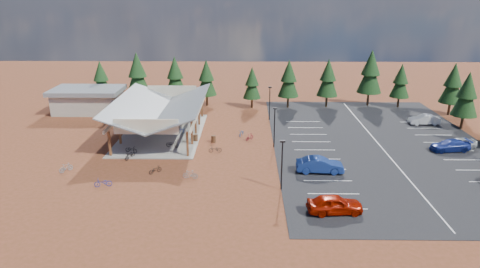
% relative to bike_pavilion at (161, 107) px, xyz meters
% --- Properties ---
extents(ground, '(140.00, 140.00, 0.00)m').
position_rel_bike_pavilion_xyz_m(ground, '(10.00, -7.00, -3.82)').
color(ground, '#593117').
rests_on(ground, ground).
extents(asphalt_lot, '(27.00, 44.00, 0.04)m').
position_rel_bike_pavilion_xyz_m(asphalt_lot, '(28.50, -4.00, -3.80)').
color(asphalt_lot, black).
rests_on(asphalt_lot, ground).
extents(concrete_pad, '(10.60, 18.60, 0.10)m').
position_rel_bike_pavilion_xyz_m(concrete_pad, '(0.00, 0.00, -3.77)').
color(concrete_pad, gray).
rests_on(concrete_pad, ground).
extents(bike_pavilion, '(11.65, 19.40, 4.97)m').
position_rel_bike_pavilion_xyz_m(bike_pavilion, '(0.00, 0.00, 0.00)').
color(bike_pavilion, '#502717').
rests_on(bike_pavilion, concrete_pad).
extents(outbuilding, '(11.00, 7.00, 3.90)m').
position_rel_bike_pavilion_xyz_m(outbuilding, '(-14.00, 11.00, -1.80)').
color(outbuilding, '#ADA593').
rests_on(outbuilding, ground).
extents(lamp_post_0, '(0.50, 0.25, 5.14)m').
position_rel_bike_pavilion_xyz_m(lamp_post_0, '(15.00, -17.00, -0.85)').
color(lamp_post_0, black).
rests_on(lamp_post_0, ground).
extents(lamp_post_1, '(0.50, 0.25, 5.14)m').
position_rel_bike_pavilion_xyz_m(lamp_post_1, '(15.00, -5.00, -0.85)').
color(lamp_post_1, black).
rests_on(lamp_post_1, ground).
extents(lamp_post_2, '(0.50, 0.25, 5.14)m').
position_rel_bike_pavilion_xyz_m(lamp_post_2, '(15.00, 7.00, -0.85)').
color(lamp_post_2, black).
rests_on(lamp_post_2, ground).
extents(trash_bin_0, '(0.60, 0.60, 0.90)m').
position_rel_bike_pavilion_xyz_m(trash_bin_0, '(4.90, -2.98, -3.37)').
color(trash_bin_0, '#4A2E1A').
rests_on(trash_bin_0, ground).
extents(trash_bin_1, '(0.60, 0.60, 0.90)m').
position_rel_bike_pavilion_xyz_m(trash_bin_1, '(7.27, -3.25, -3.37)').
color(trash_bin_1, '#4A2E1A').
rests_on(trash_bin_1, ground).
extents(pine_0, '(3.24, 3.24, 7.54)m').
position_rel_bike_pavilion_xyz_m(pine_0, '(-13.17, 15.67, 0.78)').
color(pine_0, '#382314').
rests_on(pine_0, ground).
extents(pine_1, '(3.93, 3.93, 9.16)m').
position_rel_bike_pavilion_xyz_m(pine_1, '(-6.59, 14.47, 1.77)').
color(pine_1, '#382314').
rests_on(pine_1, ground).
extents(pine_2, '(3.58, 3.58, 8.35)m').
position_rel_bike_pavilion_xyz_m(pine_2, '(-0.54, 15.60, 1.27)').
color(pine_2, '#382314').
rests_on(pine_2, ground).
extents(pine_3, '(3.37, 3.37, 7.84)m').
position_rel_bike_pavilion_xyz_m(pine_3, '(4.78, 15.25, 0.96)').
color(pine_3, '#382314').
rests_on(pine_3, ground).
extents(pine_4, '(2.96, 2.96, 6.90)m').
position_rel_bike_pavilion_xyz_m(pine_4, '(12.41, 14.01, 0.39)').
color(pine_4, '#382314').
rests_on(pine_4, ground).
extents(pine_5, '(3.46, 3.46, 8.05)m').
position_rel_bike_pavilion_xyz_m(pine_5, '(18.46, 14.24, 1.09)').
color(pine_5, '#382314').
rests_on(pine_5, ground).
extents(pine_6, '(3.49, 3.49, 8.14)m').
position_rel_bike_pavilion_xyz_m(pine_6, '(25.00, 14.74, 1.14)').
color(pine_6, '#382314').
rests_on(pine_6, ground).
extents(pine_7, '(4.08, 4.08, 9.50)m').
position_rel_bike_pavilion_xyz_m(pine_7, '(32.23, 15.78, 1.98)').
color(pine_7, '#382314').
rests_on(pine_7, ground).
extents(pine_8, '(3.16, 3.16, 7.36)m').
position_rel_bike_pavilion_xyz_m(pine_8, '(37.05, 14.75, 0.67)').
color(pine_8, '#382314').
rests_on(pine_8, ground).
extents(pine_12, '(3.53, 3.53, 8.23)m').
position_rel_bike_pavilion_xyz_m(pine_12, '(42.09, 2.92, 1.20)').
color(pine_12, '#382314').
rests_on(pine_12, ground).
extents(pine_13, '(3.55, 3.55, 8.26)m').
position_rel_bike_pavilion_xyz_m(pine_13, '(43.50, 10.20, 1.22)').
color(pine_13, '#382314').
rests_on(pine_13, ground).
extents(bike_0, '(1.67, 0.98, 0.83)m').
position_rel_bike_pavilion_xyz_m(bike_0, '(-2.39, -7.40, -3.31)').
color(bike_0, black).
rests_on(bike_0, concrete_pad).
extents(bike_1, '(1.53, 0.61, 0.90)m').
position_rel_bike_pavilion_xyz_m(bike_1, '(-1.84, -0.78, -3.28)').
color(bike_1, '#929499').
rests_on(bike_1, concrete_pad).
extents(bike_2, '(2.00, 1.21, 0.99)m').
position_rel_bike_pavilion_xyz_m(bike_2, '(-2.55, 2.51, -3.23)').
color(bike_2, navy).
rests_on(bike_2, concrete_pad).
extents(bike_3, '(1.84, 1.01, 1.07)m').
position_rel_bike_pavilion_xyz_m(bike_3, '(-3.07, 6.14, -3.19)').
color(bike_3, maroon).
rests_on(bike_3, concrete_pad).
extents(bike_4, '(1.73, 0.97, 0.86)m').
position_rel_bike_pavilion_xyz_m(bike_4, '(2.27, -5.49, -3.29)').
color(bike_4, black).
rests_on(bike_4, concrete_pad).
extents(bike_5, '(1.78, 0.66, 1.04)m').
position_rel_bike_pavilion_xyz_m(bike_5, '(2.88, -0.48, -3.20)').
color(bike_5, gray).
rests_on(bike_5, concrete_pad).
extents(bike_6, '(1.66, 0.91, 0.83)m').
position_rel_bike_pavilion_xyz_m(bike_6, '(2.14, 0.15, -3.31)').
color(bike_6, '#1C3B9E').
rests_on(bike_6, concrete_pad).
extents(bike_7, '(1.63, 0.49, 0.97)m').
position_rel_bike_pavilion_xyz_m(bike_7, '(3.31, 5.14, -3.24)').
color(bike_7, maroon).
rests_on(bike_7, concrete_pad).
extents(bike_8, '(1.20, 1.89, 0.94)m').
position_rel_bike_pavilion_xyz_m(bike_8, '(-2.07, -9.23, -3.36)').
color(bike_8, black).
rests_on(bike_8, ground).
extents(bike_9, '(1.36, 1.55, 0.97)m').
position_rel_bike_pavilion_xyz_m(bike_9, '(-8.06, -13.02, -3.34)').
color(bike_9, gray).
rests_on(bike_9, ground).
extents(bike_10, '(1.83, 0.96, 0.91)m').
position_rel_bike_pavilion_xyz_m(bike_10, '(-2.82, -16.71, -3.37)').
color(bike_10, navy).
rests_on(bike_10, ground).
extents(bike_12, '(1.48, 1.46, 0.81)m').
position_rel_bike_pavilion_xyz_m(bike_12, '(1.71, -13.24, -3.42)').
color(bike_12, black).
rests_on(bike_12, ground).
extents(bike_13, '(1.65, 0.67, 0.96)m').
position_rel_bike_pavilion_xyz_m(bike_13, '(5.68, -14.62, -3.34)').
color(bike_13, gray).
rests_on(bike_13, ground).
extents(bike_14, '(1.04, 1.68, 0.83)m').
position_rel_bike_pavilion_xyz_m(bike_14, '(10.87, -0.64, -3.41)').
color(bike_14, navy).
rests_on(bike_14, ground).
extents(bike_15, '(1.29, 1.38, 0.89)m').
position_rel_bike_pavilion_xyz_m(bike_15, '(11.96, -2.34, -3.38)').
color(bike_15, maroon).
rests_on(bike_15, ground).
extents(bike_16, '(1.62, 0.70, 0.83)m').
position_rel_bike_pavilion_xyz_m(bike_16, '(7.74, -6.95, -3.41)').
color(bike_16, black).
rests_on(bike_16, ground).
extents(car_0, '(5.02, 2.32, 1.67)m').
position_rel_bike_pavilion_xyz_m(car_0, '(19.35, -21.68, -2.95)').
color(car_0, '#9A1301').
rests_on(car_0, asphalt_lot).
extents(car_1, '(5.13, 1.98, 1.67)m').
position_rel_bike_pavilion_xyz_m(car_1, '(19.47, -12.79, -2.95)').
color(car_1, navy).
rests_on(car_1, asphalt_lot).
extents(car_7, '(5.03, 2.53, 1.40)m').
position_rel_bike_pavilion_xyz_m(car_7, '(36.47, -6.04, -3.08)').
color(car_7, navy).
rests_on(car_7, asphalt_lot).
extents(car_8, '(4.37, 2.39, 1.41)m').
position_rel_bike_pavilion_xyz_m(car_8, '(38.02, -5.15, -3.08)').
color(car_8, '#9CA0A5').
rests_on(car_8, asphalt_lot).
extents(car_9, '(4.40, 1.58, 1.44)m').
position_rel_bike_pavilion_xyz_m(car_9, '(37.59, 4.93, -3.06)').
color(car_9, silver).
rests_on(car_9, asphalt_lot).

